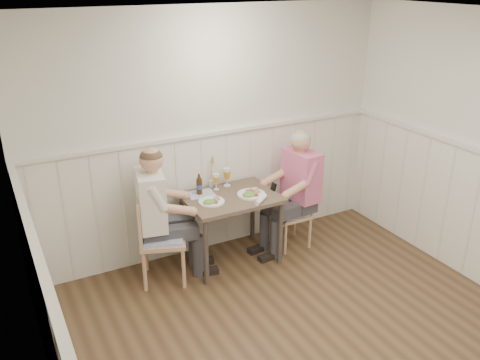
{
  "coord_description": "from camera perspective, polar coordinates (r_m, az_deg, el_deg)",
  "views": [
    {
      "loc": [
        -2.12,
        -2.4,
        2.89
      ],
      "look_at": [
        0.0,
        1.64,
        1.0
      ],
      "focal_mm": 38.0,
      "sensor_mm": 36.0,
      "label": 1
    }
  ],
  "objects": [
    {
      "name": "room_shell",
      "position": [
        3.48,
        12.61,
        -1.25
      ],
      "size": [
        4.04,
        4.54,
        2.6
      ],
      "color": "silver",
      "rests_on": "ground"
    },
    {
      "name": "wainscot",
      "position": [
        4.34,
        5.88,
        -8.08
      ],
      "size": [
        4.0,
        4.49,
        1.34
      ],
      "color": "white",
      "rests_on": "ground"
    },
    {
      "name": "dining_table",
      "position": [
        5.24,
        -1.02,
        -2.79
      ],
      "size": [
        0.95,
        0.7,
        0.75
      ],
      "color": "brown",
      "rests_on": "ground"
    },
    {
      "name": "chair_right",
      "position": [
        5.68,
        6.15,
        -3.32
      ],
      "size": [
        0.38,
        0.38,
        0.79
      ],
      "color": "tan",
      "rests_on": "ground"
    },
    {
      "name": "chair_left",
      "position": [
        5.04,
        -9.36,
        -6.12
      ],
      "size": [
        0.56,
        0.56,
        0.92
      ],
      "color": "tan",
      "rests_on": "ground"
    },
    {
      "name": "man_in_pink",
      "position": [
        5.61,
        6.43,
        -2.05
      ],
      "size": [
        0.66,
        0.46,
        1.37
      ],
      "color": "#3F3F47",
      "rests_on": "ground"
    },
    {
      "name": "diner_cream",
      "position": [
        5.05,
        -9.28,
        -4.98
      ],
      "size": [
        0.7,
        0.5,
        1.4
      ],
      "color": "#3F3F47",
      "rests_on": "ground"
    },
    {
      "name": "plate_man",
      "position": [
        5.2,
        1.21,
        -1.52
      ],
      "size": [
        0.29,
        0.29,
        0.07
      ],
      "color": "white",
      "rests_on": "dining_table"
    },
    {
      "name": "plate_diner",
      "position": [
        5.04,
        -3.3,
        -2.39
      ],
      "size": [
        0.26,
        0.26,
        0.07
      ],
      "color": "white",
      "rests_on": "dining_table"
    },
    {
      "name": "beer_glass_a",
      "position": [
        5.39,
        -1.47,
        0.68
      ],
      "size": [
        0.08,
        0.08,
        0.2
      ],
      "color": "silver",
      "rests_on": "dining_table"
    },
    {
      "name": "beer_glass_b",
      "position": [
        5.31,
        -2.7,
        0.1
      ],
      "size": [
        0.07,
        0.07,
        0.18
      ],
      "color": "silver",
      "rests_on": "dining_table"
    },
    {
      "name": "beer_bottle",
      "position": [
        5.22,
        -4.6,
        -0.6
      ],
      "size": [
        0.06,
        0.06,
        0.22
      ],
      "color": "#33220F",
      "rests_on": "dining_table"
    },
    {
      "name": "rolled_napkin",
      "position": [
        5.06,
        2.37,
        -2.22
      ],
      "size": [
        0.2,
        0.17,
        0.05
      ],
      "color": "white",
      "rests_on": "dining_table"
    },
    {
      "name": "grass_vase",
      "position": [
        5.36,
        -3.31,
        0.85
      ],
      "size": [
        0.04,
        0.04,
        0.37
      ],
      "color": "silver",
      "rests_on": "dining_table"
    },
    {
      "name": "gingham_mat",
      "position": [
        5.25,
        -4.39,
        -1.6
      ],
      "size": [
        0.29,
        0.24,
        0.01
      ],
      "color": "#5B67BB",
      "rests_on": "dining_table"
    }
  ]
}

